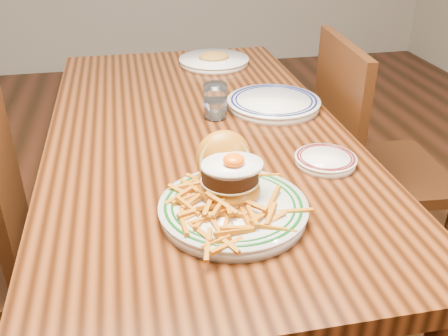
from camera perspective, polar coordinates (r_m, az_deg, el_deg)
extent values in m
plane|color=black|center=(1.91, -2.48, -16.32)|extent=(6.00, 6.00, 0.00)
cube|color=black|center=(1.48, -3.08, 3.78)|extent=(0.85, 1.60, 0.05)
cylinder|color=black|center=(2.30, -14.67, 2.20)|extent=(0.07, 0.07, 0.70)
cylinder|color=black|center=(2.36, 3.22, 3.85)|extent=(0.07, 0.07, 0.70)
cube|color=#3B1B0C|center=(1.41, -23.78, -1.63)|extent=(0.08, 0.43, 0.46)
cylinder|color=#3B1B0C|center=(1.83, -20.76, -11.95)|extent=(0.04, 0.04, 0.42)
cube|color=#3B1B0C|center=(1.91, 17.69, -0.65)|extent=(0.47, 0.47, 0.04)
cube|color=#3B1B0C|center=(1.73, 12.91, 6.31)|extent=(0.06, 0.44, 0.47)
cylinder|color=#3B1B0C|center=(2.25, 19.36, -3.18)|extent=(0.04, 0.04, 0.43)
cylinder|color=#3B1B0C|center=(2.12, 10.12, -4.00)|extent=(0.04, 0.04, 0.43)
cylinder|color=#3B1B0C|center=(1.99, 23.81, -8.90)|extent=(0.04, 0.04, 0.43)
cylinder|color=#3B1B0C|center=(1.83, 13.40, -10.37)|extent=(0.04, 0.04, 0.43)
cylinder|color=white|center=(1.06, 1.06, -4.99)|extent=(0.31, 0.31, 0.02)
cylinder|color=white|center=(1.05, 1.07, -4.29)|extent=(0.32, 0.32, 0.01)
torus|color=#0D4914|center=(1.05, 1.07, -4.19)|extent=(0.29, 0.29, 0.01)
torus|color=#0D4914|center=(1.05, 1.07, -4.19)|extent=(0.26, 0.26, 0.01)
ellipsoid|color=#AD6C16|center=(1.08, 0.67, -2.38)|extent=(0.13, 0.13, 0.06)
cylinder|color=#D6BA85|center=(1.06, 0.68, -1.37)|extent=(0.13, 0.13, 0.00)
cylinder|color=black|center=(1.06, 0.68, -0.54)|extent=(0.12, 0.12, 0.03)
ellipsoid|color=white|center=(1.04, 0.95, 0.35)|extent=(0.13, 0.11, 0.01)
ellipsoid|color=#F55304|center=(1.04, 1.12, 0.89)|extent=(0.05, 0.05, 0.03)
ellipsoid|color=#AD6C16|center=(1.12, -0.04, 1.19)|extent=(0.13, 0.11, 0.14)
cylinder|color=#D6BA85|center=(1.11, 0.14, 0.61)|extent=(0.12, 0.04, 0.11)
cylinder|color=white|center=(1.29, 11.50, 0.73)|extent=(0.15, 0.15, 0.02)
cylinder|color=white|center=(1.28, 11.55, 1.15)|extent=(0.16, 0.16, 0.01)
torus|color=#541315|center=(1.28, 11.56, 1.22)|extent=(0.15, 0.15, 0.01)
torus|color=#541315|center=(1.28, 11.56, 1.22)|extent=(0.13, 0.13, 0.01)
cube|color=silver|center=(1.30, 12.15, 1.44)|extent=(0.06, 0.09, 0.00)
cylinder|color=white|center=(1.61, 5.68, 7.19)|extent=(0.29, 0.29, 0.02)
cylinder|color=white|center=(1.60, 5.71, 7.67)|extent=(0.30, 0.30, 0.01)
torus|color=#0E1347|center=(1.60, 5.71, 7.75)|extent=(0.27, 0.27, 0.01)
torus|color=#0E1347|center=(1.60, 5.71, 7.75)|extent=(0.25, 0.25, 0.01)
cylinder|color=white|center=(1.51, -1.01, 7.65)|extent=(0.07, 0.07, 0.11)
cylinder|color=silver|center=(1.52, -1.00, 6.78)|extent=(0.06, 0.06, 0.05)
cylinder|color=white|center=(2.03, -1.15, 12.01)|extent=(0.27, 0.27, 0.02)
cylinder|color=white|center=(2.03, -1.15, 12.37)|extent=(0.28, 0.28, 0.01)
ellipsoid|color=#B98735|center=(2.02, -1.15, 12.61)|extent=(0.12, 0.10, 0.04)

